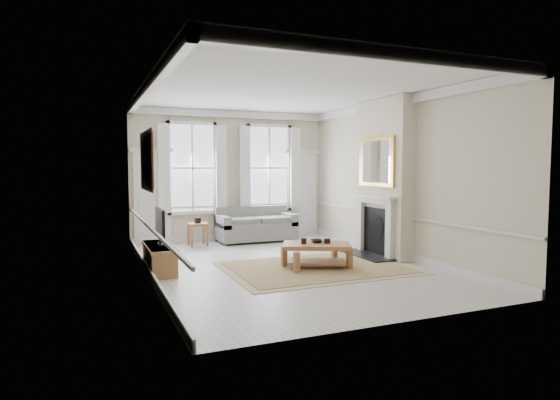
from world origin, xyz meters
name	(u,v)px	position (x,y,z in m)	size (l,w,h in m)	color
floor	(285,266)	(0.00, 0.00, 0.00)	(7.20, 7.20, 0.00)	#B7B5AD
ceiling	(285,90)	(0.00, 0.00, 3.40)	(7.20, 7.20, 0.00)	white
back_wall	(231,176)	(0.00, 3.60, 1.70)	(5.20, 5.20, 0.00)	beige
left_wall	(146,181)	(-2.60, 0.00, 1.70)	(7.20, 7.20, 0.00)	beige
right_wall	(396,178)	(2.60, 0.00, 1.70)	(7.20, 7.20, 0.00)	beige
window_left	(192,168)	(-1.05, 3.55, 1.90)	(1.26, 0.20, 2.20)	#B2BCC6
window_right	(269,168)	(1.05, 3.55, 1.90)	(1.26, 0.20, 2.20)	#B2BCC6
door_left	(152,199)	(-2.05, 3.56, 1.15)	(0.90, 0.08, 2.30)	silver
door_right	(302,195)	(2.05, 3.56, 1.15)	(0.90, 0.08, 2.30)	silver
painting	(146,161)	(-2.56, 0.30, 2.05)	(0.05, 1.66, 1.06)	#BD7A20
chimney_breast	(384,178)	(2.43, 0.20, 1.70)	(0.35, 1.70, 3.38)	beige
hearth	(366,255)	(2.00, 0.20, 0.03)	(0.55, 1.50, 0.05)	black
fireplace	(374,223)	(2.20, 0.20, 0.73)	(0.21, 1.45, 1.33)	silver
mirror	(376,162)	(2.21, 0.20, 2.05)	(0.06, 1.26, 1.06)	gold
sofa	(255,227)	(0.49, 3.11, 0.37)	(1.99, 0.97, 0.89)	slate
side_table	(198,227)	(-1.06, 2.97, 0.45)	(0.50, 0.50, 0.56)	brown
rug	(317,267)	(0.49, -0.40, 0.01)	(3.50, 2.60, 0.02)	#92794B
coffee_table	(317,248)	(0.49, -0.40, 0.39)	(1.46, 1.20, 0.48)	brown
ceramic_pot_a	(304,241)	(0.24, -0.35, 0.53)	(0.11, 0.11, 0.11)	black
ceramic_pot_b	(327,241)	(0.69, -0.45, 0.52)	(0.12, 0.12, 0.09)	black
bowl	(317,241)	(0.54, -0.30, 0.51)	(0.25, 0.25, 0.06)	black
tv_stand	(159,258)	(-2.34, 0.47, 0.25)	(0.45, 1.39, 0.49)	brown
tv	(160,224)	(-2.32, 0.47, 0.89)	(0.08, 0.90, 0.68)	black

